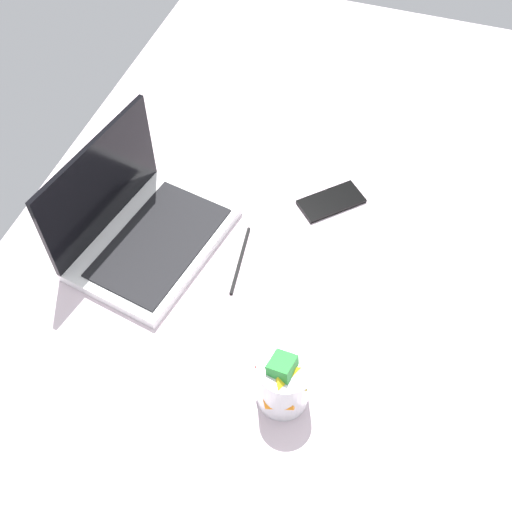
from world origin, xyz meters
TOP-DOWN VIEW (x-y plane):
  - bed_mattress at (0.00, 0.00)cm, footprint 180.00×140.00cm
  - laptop at (-12.22, 42.00)cm, footprint 36.70×28.73cm
  - snack_cup at (-36.51, 4.04)cm, footprint 9.84×9.93cm
  - cell_phone at (10.42, 7.23)cm, footprint 14.68×14.74cm
  - charger_cable at (-10.84, 20.83)cm, footprint 16.95×2.64cm

SIDE VIEW (x-z plane):
  - bed_mattress at x=0.00cm, z-range 0.00..18.00cm
  - charger_cable at x=-10.84cm, z-range 18.00..18.60cm
  - cell_phone at x=10.42cm, z-range 18.00..18.80cm
  - laptop at x=-12.22cm, z-range 10.91..33.91cm
  - snack_cup at x=-36.51cm, z-range 17.11..30.68cm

